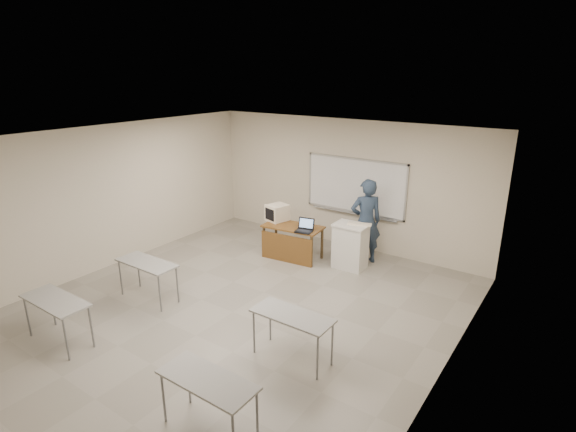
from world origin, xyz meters
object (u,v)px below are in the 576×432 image
Objects in this scene: crt_monitor at (278,213)px; presenter at (366,221)px; podium at (350,246)px; instructor_desk at (290,237)px; whiteboard at (355,187)px; laptop at (305,228)px; mouse at (302,226)px; keyboard at (359,224)px.

presenter is at bearing 32.12° from crt_monitor.
instructor_desk is at bearing -165.89° from podium.
whiteboard reaches higher than laptop.
crt_monitor is (-0.51, 0.24, 0.41)m from instructor_desk.
whiteboard is 1.68m from laptop.
mouse reaches higher than instructor_desk.
podium is at bearing 10.20° from laptop.
instructor_desk is at bearing 166.18° from laptop.
laptop is (0.40, -0.01, 0.29)m from instructor_desk.
podium is 9.96× the size of mouse.
instructor_desk is 0.70× the size of presenter.
crt_monitor is 0.95m from laptop.
laptop is 0.19× the size of presenter.
whiteboard is 25.32× the size of mouse.
crt_monitor is 0.24× the size of presenter.
instructor_desk is 0.35m from mouse.
presenter reaches higher than instructor_desk.
whiteboard is at bearing 102.55° from keyboard.
instructor_desk is at bearing -118.52° from whiteboard.
whiteboard is 5.46× the size of crt_monitor.
crt_monitor is 1.98m from keyboard.
mouse is (-0.20, 0.17, -0.04)m from laptop.
whiteboard is 1.58m from podium.
mouse is at bearing 32.64° from instructor_desk.
presenter is at bearing 74.90° from podium.
podium is (0.50, -1.12, -0.99)m from whiteboard.
keyboard is (1.45, 0.44, 0.46)m from instructor_desk.
whiteboard is 1.61m from mouse.
presenter is (0.61, -0.66, -0.54)m from whiteboard.
presenter is (1.42, 0.81, 0.41)m from instructor_desk.
mouse is (0.20, 0.16, 0.24)m from instructor_desk.
podium is 2.75× the size of laptop.
podium is 0.65m from presenter.
whiteboard reaches higher than instructor_desk.
mouse is (-0.60, -1.32, -0.71)m from whiteboard.
instructor_desk is 3.68× the size of laptop.
laptop is 1.16m from keyboard.
whiteboard is 2.54× the size of podium.
instructor_desk is 2.65× the size of keyboard.
laptop is 0.27m from mouse.
instructor_desk is 0.70m from crt_monitor.
keyboard is (1.25, 0.28, 0.22)m from mouse.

